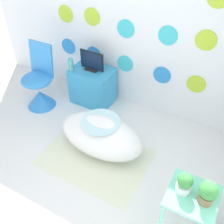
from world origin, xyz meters
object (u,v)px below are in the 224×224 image
(vase, at_px, (71,65))
(potted_plant_right, at_px, (208,192))
(chair, at_px, (39,88))
(potted_plant_left, at_px, (184,183))
(tv, at_px, (92,62))
(bathtub, at_px, (101,135))

(vase, distance_m, potted_plant_right, 2.35)
(chair, distance_m, potted_plant_left, 2.42)
(chair, xyz_separation_m, vase, (0.37, 0.29, 0.33))
(chair, bearing_deg, potted_plant_right, -19.02)
(potted_plant_left, bearing_deg, potted_plant_right, -3.59)
(vase, relative_size, potted_plant_right, 0.88)
(chair, relative_size, potted_plant_left, 4.71)
(vase, distance_m, potted_plant_left, 2.19)
(tv, height_order, potted_plant_right, tv)
(chair, relative_size, potted_plant_right, 4.19)
(bathtub, relative_size, potted_plant_left, 5.30)
(chair, bearing_deg, vase, 38.23)
(potted_plant_right, bearing_deg, potted_plant_left, 176.41)
(chair, distance_m, potted_plant_right, 2.60)
(tv, height_order, potted_plant_left, tv)
(chair, height_order, potted_plant_left, chair)
(potted_plant_right, bearing_deg, vase, 151.21)
(potted_plant_left, relative_size, potted_plant_right, 0.89)
(vase, bearing_deg, chair, -141.77)
(bathtub, relative_size, vase, 5.37)
(bathtub, relative_size, tv, 2.90)
(potted_plant_left, height_order, potted_plant_right, potted_plant_right)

